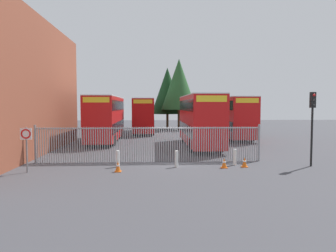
{
  "coord_description": "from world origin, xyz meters",
  "views": [
    {
      "loc": [
        -1.21,
        -19.69,
        3.51
      ],
      "look_at": [
        0.0,
        4.0,
        2.0
      ],
      "focal_mm": 33.93,
      "sensor_mm": 36.0,
      "label": 1
    }
  ],
  "objects": [
    {
      "name": "palisade_fence",
      "position": [
        -1.38,
        0.0,
        1.18
      ],
      "size": [
        14.07,
        0.14,
        2.35
      ],
      "color": "gray",
      "rests_on": "ground"
    },
    {
      "name": "bollard_center_front",
      "position": [
        0.19,
        -1.76,
        0.47
      ],
      "size": [
        0.2,
        0.2,
        0.95
      ],
      "primitive_type": "cylinder",
      "color": "silver",
      "rests_on": "ground"
    },
    {
      "name": "traffic_light_kerbside",
      "position": [
        8.04,
        -1.88,
        2.99
      ],
      "size": [
        0.28,
        0.33,
        4.3
      ],
      "color": "black",
      "rests_on": "ground"
    },
    {
      "name": "double_decker_bus_behind_fence_left",
      "position": [
        -5.69,
        11.56,
        2.42
      ],
      "size": [
        2.54,
        10.81,
        4.42
      ],
      "color": "red",
      "rests_on": "ground"
    },
    {
      "name": "ground_plane",
      "position": [
        0.0,
        8.0,
        0.0
      ],
      "size": [
        100.0,
        100.0,
        0.0
      ],
      "primitive_type": "plane",
      "color": "#3D3D42"
    },
    {
      "name": "traffic_cone_mid_forecourt",
      "position": [
        4.09,
        -1.94,
        0.29
      ],
      "size": [
        0.34,
        0.34,
        0.59
      ],
      "color": "orange",
      "rests_on": "ground"
    },
    {
      "name": "double_decker_bus_near_gate",
      "position": [
        2.9,
        7.35,
        2.42
      ],
      "size": [
        2.54,
        10.81,
        4.42
      ],
      "color": "red",
      "rests_on": "ground"
    },
    {
      "name": "bollard_near_left",
      "position": [
        -3.17,
        -1.53,
        0.47
      ],
      "size": [
        0.2,
        0.2,
        0.95
      ],
      "primitive_type": "cylinder",
      "color": "silver",
      "rests_on": "ground"
    },
    {
      "name": "double_decker_bus_behind_fence_right",
      "position": [
        7.49,
        14.27,
        2.42
      ],
      "size": [
        2.54,
        10.81,
        4.42
      ],
      "color": "red",
      "rests_on": "ground"
    },
    {
      "name": "traffic_cone_by_gate",
      "position": [
        2.87,
        -2.14,
        0.29
      ],
      "size": [
        0.34,
        0.34,
        0.59
      ],
      "color": "orange",
      "rests_on": "ground"
    },
    {
      "name": "double_decker_bus_far_back",
      "position": [
        -2.21,
        21.42,
        2.42
      ],
      "size": [
        2.54,
        10.81,
        4.42
      ],
      "color": "#B70C0C",
      "rests_on": "ground"
    },
    {
      "name": "tree_tall_back",
      "position": [
        2.71,
        26.13,
        6.61
      ],
      "size": [
        5.09,
        5.09,
        10.26
      ],
      "color": "#4C3823",
      "rests_on": "ground"
    },
    {
      "name": "traffic_cone_near_kerb",
      "position": [
        -3.02,
        -2.89,
        0.29
      ],
      "size": [
        0.34,
        0.34,
        0.59
      ],
      "color": "orange",
      "rests_on": "ground"
    },
    {
      "name": "tree_short_side",
      "position": [
        1.17,
        28.82,
        5.79
      ],
      "size": [
        4.91,
        4.91,
        9.3
      ],
      "color": "#4C3823",
      "rests_on": "ground"
    },
    {
      "name": "bollard_near_right",
      "position": [
        3.7,
        -1.28,
        0.47
      ],
      "size": [
        0.2,
        0.2,
        0.95
      ],
      "primitive_type": "cylinder",
      "color": "silver",
      "rests_on": "ground"
    },
    {
      "name": "speed_limit_sign_post",
      "position": [
        -7.78,
        -2.85,
        1.78
      ],
      "size": [
        0.6,
        0.14,
        2.4
      ],
      "color": "slate",
      "rests_on": "ground"
    }
  ]
}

